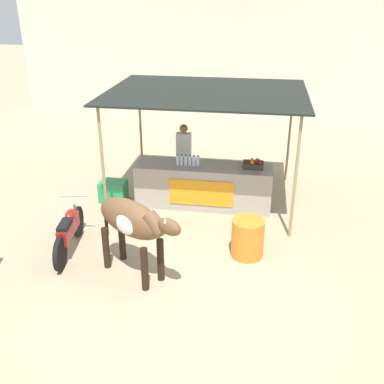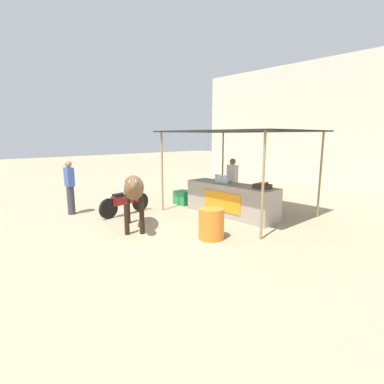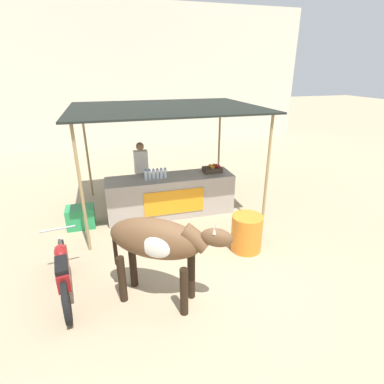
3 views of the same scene
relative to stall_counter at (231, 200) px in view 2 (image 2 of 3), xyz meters
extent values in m
plane|color=tan|center=(0.00, -2.20, -0.48)|extent=(60.00, 60.00, 0.00)
cube|color=beige|center=(0.00, 7.77, 2.48)|extent=(16.00, 0.50, 5.91)
cube|color=#9E9389|center=(0.00, 0.00, 0.00)|extent=(3.00, 0.80, 0.96)
cube|color=orange|center=(0.00, -0.41, 0.00)|extent=(1.40, 0.02, 0.58)
cube|color=black|center=(0.00, 0.30, 2.03)|extent=(4.20, 3.20, 0.04)
cylinder|color=#997F51|center=(-1.89, -1.14, 0.77)|extent=(0.06, 0.06, 2.51)
cylinder|color=#997F51|center=(1.89, -1.14, 0.77)|extent=(0.06, 0.06, 2.51)
cylinder|color=#997F51|center=(-1.89, 1.74, 0.77)|extent=(0.06, 0.06, 2.51)
cylinder|color=#997F51|center=(1.89, 1.74, 0.77)|extent=(0.06, 0.06, 2.51)
cylinder|color=silver|center=(-0.57, -0.05, 0.59)|extent=(0.07, 0.07, 0.22)
cylinder|color=blue|center=(-0.57, -0.05, 0.71)|extent=(0.04, 0.04, 0.03)
cylinder|color=silver|center=(-0.48, -0.05, 0.59)|extent=(0.07, 0.07, 0.22)
cylinder|color=blue|center=(-0.48, -0.05, 0.71)|extent=(0.04, 0.04, 0.03)
cylinder|color=silver|center=(-0.39, -0.05, 0.59)|extent=(0.07, 0.07, 0.22)
cylinder|color=blue|center=(-0.39, -0.05, 0.71)|extent=(0.04, 0.04, 0.03)
cylinder|color=silver|center=(-0.30, -0.05, 0.59)|extent=(0.07, 0.07, 0.22)
cylinder|color=blue|center=(-0.30, -0.05, 0.71)|extent=(0.04, 0.04, 0.03)
cylinder|color=silver|center=(-0.21, -0.05, 0.59)|extent=(0.07, 0.07, 0.22)
cylinder|color=blue|center=(-0.21, -0.05, 0.71)|extent=(0.04, 0.04, 0.03)
cylinder|color=silver|center=(-0.12, -0.05, 0.59)|extent=(0.07, 0.07, 0.22)
cylinder|color=blue|center=(-0.12, -0.05, 0.71)|extent=(0.04, 0.04, 0.03)
cube|color=#3F3326|center=(1.07, 0.05, 0.54)|extent=(0.44, 0.32, 0.12)
sphere|color=orange|center=(1.04, 0.06, 0.63)|extent=(0.08, 0.08, 0.08)
sphere|color=orange|center=(1.04, 0.14, 0.63)|extent=(0.08, 0.08, 0.08)
sphere|color=#B21E19|center=(1.19, 0.10, 0.63)|extent=(0.08, 0.08, 0.08)
sphere|color=orange|center=(1.14, 0.15, 0.63)|extent=(0.08, 0.08, 0.08)
sphere|color=#B21E19|center=(1.12, 0.03, 0.63)|extent=(0.08, 0.08, 0.08)
sphere|color=#B21E19|center=(1.22, -0.02, 0.63)|extent=(0.08, 0.08, 0.08)
sphere|color=orange|center=(1.05, -0.04, 0.63)|extent=(0.08, 0.08, 0.08)
cylinder|color=#383842|center=(-0.58, 0.75, -0.04)|extent=(0.22, 0.22, 0.88)
cube|color=silver|center=(-0.58, 0.75, 0.68)|extent=(0.34, 0.20, 0.56)
sphere|color=#8C6647|center=(-0.58, 0.75, 1.07)|extent=(0.20, 0.20, 0.20)
cube|color=#268C4C|center=(-2.09, -0.10, -0.24)|extent=(0.60, 0.44, 0.48)
cylinder|color=orange|center=(1.08, -1.96, -0.12)|extent=(0.60, 0.60, 0.73)
ellipsoid|color=brown|center=(-0.84, -2.84, 0.60)|extent=(1.46, 1.19, 0.60)
cylinder|color=black|center=(-0.32, -2.95, -0.09)|extent=(0.12, 0.12, 0.78)
cylinder|color=black|center=(-0.52, -3.26, -0.09)|extent=(0.12, 0.12, 0.78)
cylinder|color=black|center=(-1.15, -2.43, -0.09)|extent=(0.12, 0.12, 0.78)
cylinder|color=black|center=(-1.35, -2.73, -0.09)|extent=(0.12, 0.12, 0.78)
cylinder|color=brown|center=(-0.33, -3.16, 0.71)|extent=(0.51, 0.44, 0.41)
ellipsoid|color=brown|center=(-0.08, -3.32, 0.77)|extent=(0.49, 0.42, 0.26)
cone|color=beige|center=(-0.06, -3.25, 0.91)|extent=(0.05, 0.05, 0.10)
cone|color=beige|center=(-0.13, -3.37, 0.91)|extent=(0.05, 0.05, 0.10)
cylinder|color=black|center=(-1.40, -2.49, 0.33)|extent=(0.06, 0.06, 0.60)
ellipsoid|color=silver|center=(-0.87, -3.08, 0.60)|extent=(0.43, 0.32, 0.32)
cylinder|color=black|center=(-2.29, -1.73, -0.18)|extent=(0.16, 0.61, 0.60)
cylinder|color=black|center=(-2.13, -2.92, -0.18)|extent=(0.16, 0.61, 0.60)
cube|color=maroon|center=(-2.21, -2.32, 0.00)|extent=(0.30, 0.92, 0.28)
ellipsoid|color=maroon|center=(-2.24, -2.10, 0.16)|extent=(0.25, 0.38, 0.20)
cube|color=black|center=(-2.18, -2.50, 0.16)|extent=(0.24, 0.46, 0.10)
cylinder|color=#99999E|center=(-2.28, -1.78, 0.40)|extent=(0.55, 0.10, 0.03)
cylinder|color=#99999E|center=(-2.29, -1.75, 0.02)|extent=(0.08, 0.21, 0.49)
cylinder|color=#383842|center=(-3.37, -3.52, -0.04)|extent=(0.22, 0.22, 0.88)
cube|color=#3F59A5|center=(-3.37, -3.52, 0.68)|extent=(0.34, 0.20, 0.56)
sphere|color=#A87A56|center=(-3.37, -3.52, 1.07)|extent=(0.20, 0.20, 0.20)
camera|label=1|loc=(1.19, -9.11, 4.07)|focal=42.00mm
camera|label=2|loc=(5.72, -6.83, 1.90)|focal=28.00mm
camera|label=3|loc=(-1.35, -6.53, 2.85)|focal=28.00mm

